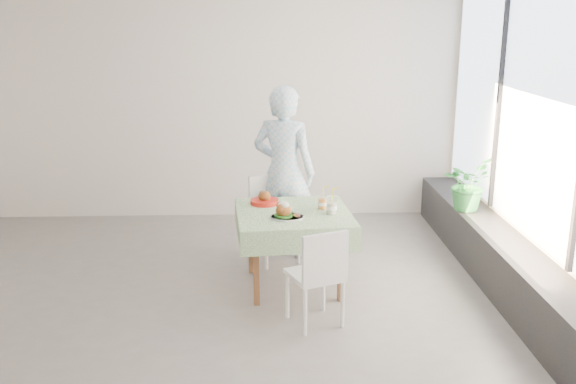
{
  "coord_description": "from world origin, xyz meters",
  "views": [
    {
      "loc": [
        0.56,
        -5.52,
        2.49
      ],
      "look_at": [
        0.78,
        0.23,
        0.92
      ],
      "focal_mm": 40.0,
      "sensor_mm": 36.0,
      "label": 1
    }
  ],
  "objects_px": {
    "chair_near": "(315,294)",
    "main_dish": "(285,213)",
    "diner": "(284,172)",
    "potted_plant": "(467,183)",
    "chair_far": "(275,235)",
    "juice_cup_orange": "(323,203)",
    "cafe_table": "(294,240)"
  },
  "relations": [
    {
      "from": "main_dish",
      "to": "chair_near",
      "type": "bearing_deg",
      "value": -68.86
    },
    {
      "from": "diner",
      "to": "juice_cup_orange",
      "type": "distance_m",
      "value": 0.84
    },
    {
      "from": "diner",
      "to": "potted_plant",
      "type": "height_order",
      "value": "diner"
    },
    {
      "from": "diner",
      "to": "potted_plant",
      "type": "bearing_deg",
      "value": -161.18
    },
    {
      "from": "chair_far",
      "to": "main_dish",
      "type": "distance_m",
      "value": 1.02
    },
    {
      "from": "main_dish",
      "to": "potted_plant",
      "type": "bearing_deg",
      "value": 26.77
    },
    {
      "from": "potted_plant",
      "to": "cafe_table",
      "type": "bearing_deg",
      "value": -156.92
    },
    {
      "from": "cafe_table",
      "to": "chair_near",
      "type": "relative_size",
      "value": 1.32
    },
    {
      "from": "chair_near",
      "to": "potted_plant",
      "type": "distance_m",
      "value": 2.41
    },
    {
      "from": "diner",
      "to": "juice_cup_orange",
      "type": "bearing_deg",
      "value": 134.0
    },
    {
      "from": "cafe_table",
      "to": "potted_plant",
      "type": "xyz_separation_m",
      "value": [
        1.88,
        0.8,
        0.33
      ]
    },
    {
      "from": "cafe_table",
      "to": "juice_cup_orange",
      "type": "distance_m",
      "value": 0.45
    },
    {
      "from": "chair_near",
      "to": "potted_plant",
      "type": "height_order",
      "value": "potted_plant"
    },
    {
      "from": "cafe_table",
      "to": "chair_near",
      "type": "distance_m",
      "value": 0.82
    },
    {
      "from": "cafe_table",
      "to": "juice_cup_orange",
      "type": "xyz_separation_m",
      "value": [
        0.28,
        0.08,
        0.34
      ]
    },
    {
      "from": "cafe_table",
      "to": "potted_plant",
      "type": "bearing_deg",
      "value": 23.08
    },
    {
      "from": "chair_near",
      "to": "chair_far",
      "type": "bearing_deg",
      "value": 102.0
    },
    {
      "from": "cafe_table",
      "to": "diner",
      "type": "bearing_deg",
      "value": 94.21
    },
    {
      "from": "potted_plant",
      "to": "diner",
      "type": "bearing_deg",
      "value": 178.88
    },
    {
      "from": "chair_near",
      "to": "juice_cup_orange",
      "type": "bearing_deg",
      "value": 81.44
    },
    {
      "from": "chair_far",
      "to": "potted_plant",
      "type": "bearing_deg",
      "value": 3.38
    },
    {
      "from": "chair_far",
      "to": "diner",
      "type": "distance_m",
      "value": 0.67
    },
    {
      "from": "chair_near",
      "to": "potted_plant",
      "type": "bearing_deg",
      "value": 42.4
    },
    {
      "from": "diner",
      "to": "main_dish",
      "type": "xyz_separation_m",
      "value": [
        -0.02,
        -1.03,
        -0.12
      ]
    },
    {
      "from": "chair_far",
      "to": "potted_plant",
      "type": "height_order",
      "value": "potted_plant"
    },
    {
      "from": "juice_cup_orange",
      "to": "potted_plant",
      "type": "height_order",
      "value": "potted_plant"
    },
    {
      "from": "chair_far",
      "to": "potted_plant",
      "type": "distance_m",
      "value": 2.12
    },
    {
      "from": "potted_plant",
      "to": "main_dish",
      "type": "bearing_deg",
      "value": -153.23
    },
    {
      "from": "chair_near",
      "to": "main_dish",
      "type": "height_order",
      "value": "main_dish"
    },
    {
      "from": "chair_near",
      "to": "main_dish",
      "type": "relative_size",
      "value": 2.79
    },
    {
      "from": "diner",
      "to": "main_dish",
      "type": "bearing_deg",
      "value": 108.74
    },
    {
      "from": "potted_plant",
      "to": "chair_far",
      "type": "bearing_deg",
      "value": -176.62
    }
  ]
}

